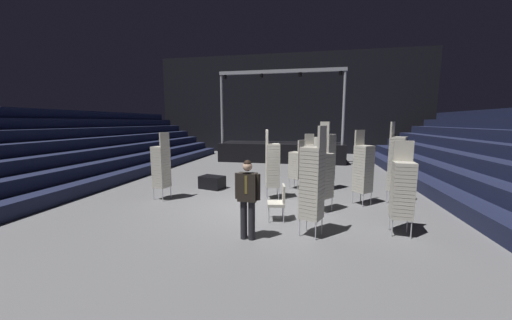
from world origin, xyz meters
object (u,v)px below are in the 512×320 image
at_px(chair_stack_front_right, 161,166).
at_px(equipment_road_case, 212,182).
at_px(chair_stack_rear_right, 312,182).
at_px(chair_stack_mid_left, 272,165).
at_px(chair_stack_mid_right, 297,164).
at_px(chair_stack_aisle_left, 327,156).
at_px(chair_stack_front_left, 323,174).
at_px(chair_stack_aisle_right, 310,158).
at_px(chair_stack_rear_centre, 363,168).
at_px(chair_stack_rear_left, 403,189).
at_px(stage_riser, 282,150).
at_px(man_with_tie, 248,195).
at_px(chair_stack_mid_centre, 397,163).
at_px(loose_chair_near_man, 279,200).

xyz_separation_m(chair_stack_front_right, equipment_road_case, (1.12, 1.69, -0.87)).
bearing_deg(equipment_road_case, chair_stack_rear_right, -45.00).
distance_m(chair_stack_mid_left, chair_stack_rear_right, 3.08).
xyz_separation_m(chair_stack_mid_right, equipment_road_case, (-3.18, -0.63, -0.70)).
relative_size(chair_stack_mid_left, chair_stack_aisle_left, 0.90).
relative_size(chair_stack_front_left, chair_stack_aisle_right, 1.04).
height_order(chair_stack_front_left, chair_stack_rear_centre, chair_stack_rear_centre).
relative_size(chair_stack_rear_left, chair_stack_rear_centre, 0.93).
bearing_deg(chair_stack_aisle_right, stage_riser, -94.50).
height_order(man_with_tie, chair_stack_aisle_right, chair_stack_aisle_right).
bearing_deg(chair_stack_front_right, stage_riser, -3.81).
bearing_deg(chair_stack_front_right, chair_stack_front_left, -79.22).
bearing_deg(equipment_road_case, man_with_tie, -60.59).
bearing_deg(chair_stack_rear_centre, man_with_tie, 5.77).
height_order(chair_stack_front_left, chair_stack_mid_centre, chair_stack_mid_centre).
bearing_deg(chair_stack_mid_centre, man_with_tie, -20.80).
bearing_deg(loose_chair_near_man, stage_riser, -4.79).
bearing_deg(stage_riser, chair_stack_rear_left, -71.17).
xyz_separation_m(chair_stack_mid_right, chair_stack_aisle_right, (0.52, 1.23, 0.08)).
distance_m(chair_stack_rear_left, loose_chair_near_man, 2.89).
bearing_deg(chair_stack_mid_left, chair_stack_front_left, 44.18).
distance_m(chair_stack_front_right, chair_stack_mid_left, 3.66).
xyz_separation_m(chair_stack_mid_right, chair_stack_rear_centre, (2.10, -1.66, 0.21)).
height_order(man_with_tie, chair_stack_mid_right, chair_stack_mid_right).
relative_size(stage_riser, chair_stack_mid_centre, 3.08).
relative_size(chair_stack_rear_left, chair_stack_aisle_right, 1.04).
distance_m(chair_stack_rear_left, chair_stack_aisle_right, 5.52).
xyz_separation_m(chair_stack_rear_centre, chair_stack_aisle_left, (-0.98, 1.71, 0.13)).
bearing_deg(chair_stack_mid_right, chair_stack_rear_left, -117.56).
relative_size(chair_stack_front_left, chair_stack_aisle_left, 0.83).
height_order(chair_stack_mid_right, loose_chair_near_man, chair_stack_mid_right).
relative_size(chair_stack_rear_right, chair_stack_aisle_left, 0.97).
bearing_deg(loose_chair_near_man, equipment_road_case, 34.64).
distance_m(chair_stack_front_right, chair_stack_mid_centre, 7.53).
xyz_separation_m(chair_stack_rear_right, chair_stack_rear_centre, (1.55, 2.70, -0.08)).
bearing_deg(equipment_road_case, chair_stack_rear_left, -29.82).
height_order(chair_stack_aisle_left, chair_stack_aisle_right, chair_stack_aisle_left).
bearing_deg(man_with_tie, chair_stack_front_left, -122.80).
xyz_separation_m(chair_stack_rear_left, chair_stack_rear_right, (-1.99, -0.45, 0.17)).
bearing_deg(loose_chair_near_man, chair_stack_rear_left, -107.63).
height_order(equipment_road_case, loose_chair_near_man, loose_chair_near_man).
distance_m(chair_stack_front_right, chair_stack_aisle_right, 5.99).
xyz_separation_m(chair_stack_rear_right, equipment_road_case, (-3.73, 3.73, -1.00)).
distance_m(chair_stack_mid_centre, chair_stack_aisle_right, 3.65).
height_order(chair_stack_mid_right, chair_stack_aisle_left, chair_stack_aisle_left).
bearing_deg(chair_stack_mid_right, chair_stack_rear_right, -143.40).
height_order(chair_stack_aisle_right, equipment_road_case, chair_stack_aisle_right).
distance_m(stage_riser, equipment_road_case, 8.28).
bearing_deg(man_with_tie, chair_stack_rear_centre, -129.11).
xyz_separation_m(stage_riser, loose_chair_near_man, (1.05, -10.98, -0.14)).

